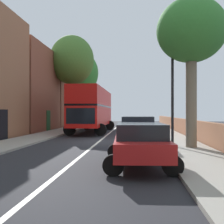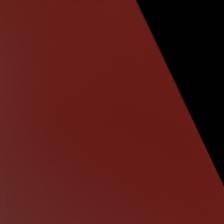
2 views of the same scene
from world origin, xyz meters
The scene contains 13 objects.
ground_plane centered at (0.00, 0.00, 0.00)m, with size 84.00×84.00×0.00m, color #28282D.
road_centre_line centered at (0.00, 0.00, 0.00)m, with size 0.16×54.00×0.01m, color silver.
sidewalk_left centered at (-4.90, 0.00, 0.06)m, with size 2.60×60.00×0.12m, color #9E998E.
sidewalk_right centered at (4.90, 0.00, 0.06)m, with size 2.60×60.00×0.12m, color #9E998E.
boundary_wall_right centered at (6.45, 0.00, 0.68)m, with size 0.36×54.00×1.35m, color #9E6647.
double_decker_bus centered at (-1.70, 8.16, 2.36)m, with size 3.60×11.44×4.06m.
parked_car_grey_left_0 centered at (-2.50, 18.43, 0.94)m, with size 2.59×4.38×1.62m.
parked_car_red_right_1 centered at (2.50, -8.25, 0.88)m, with size 2.54×4.58×1.52m.
parked_car_blue_right_3 centered at (2.50, -3.03, 0.95)m, with size 2.48×4.12×1.68m.
street_tree_left_0 centered at (-4.90, 13.38, 7.92)m, with size 5.05×5.05×10.66m.
street_tree_right_1 centered at (5.21, -3.41, 5.99)m, with size 3.55×3.55×7.64m.
street_tree_left_4 centered at (-5.22, 21.40, 7.58)m, with size 4.55×4.55×10.39m.
lamppost_right centered at (4.30, -3.12, 3.81)m, with size 0.32×0.32×6.31m.
Camera 1 is at (2.33, -17.77, 1.89)m, focal length 44.07 mm.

